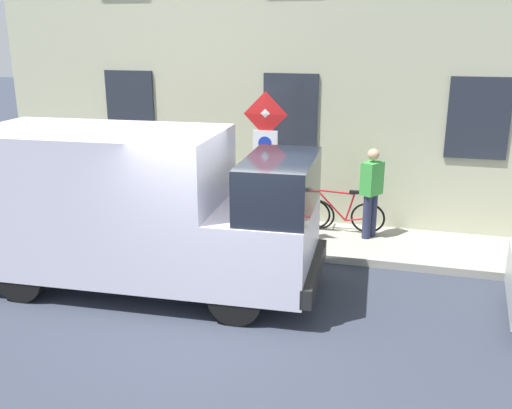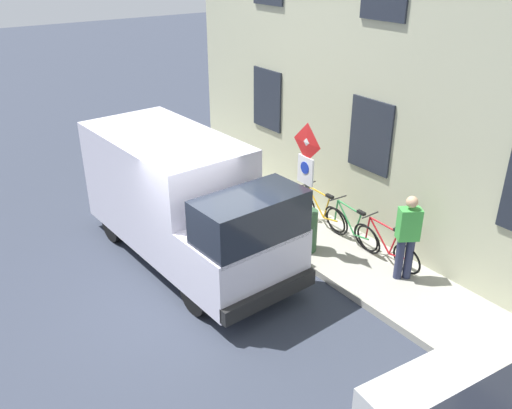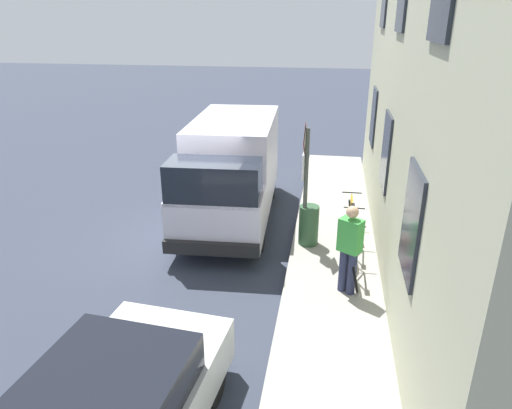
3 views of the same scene
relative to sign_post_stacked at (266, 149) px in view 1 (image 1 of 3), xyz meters
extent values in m
plane|color=#2F3542|center=(-2.63, -0.09, -1.94)|extent=(80.00, 80.00, 0.00)
cube|color=#99968B|center=(0.71, -0.09, -1.87)|extent=(1.85, 14.82, 0.14)
cube|color=#B3B494|center=(1.99, -0.09, 1.80)|extent=(0.70, 12.82, 7.48)
cube|color=#232833|center=(1.62, -3.62, 0.45)|extent=(0.06, 1.10, 1.50)
cube|color=#232833|center=(1.62, -0.09, 0.45)|extent=(0.06, 1.10, 1.50)
cube|color=#232833|center=(1.62, 3.43, 0.45)|extent=(0.06, 1.10, 1.50)
cylinder|color=#474C47|center=(0.04, 0.00, -0.48)|extent=(0.09, 0.09, 2.65)
pyramid|color=silver|center=(-0.04, 0.00, 0.60)|extent=(0.05, 0.50, 0.50)
pyramid|color=red|center=(-0.04, 0.00, 0.60)|extent=(0.03, 0.56, 0.56)
cube|color=white|center=(-0.02, 0.00, 0.05)|extent=(0.05, 0.44, 0.56)
cylinder|color=#1933B2|center=(-0.05, 0.00, 0.11)|extent=(0.02, 0.24, 0.24)
cube|color=silver|center=(-1.95, 2.13, -0.53)|extent=(2.19, 3.90, 2.18)
cube|color=silver|center=(-1.81, -0.47, -1.07)|extent=(2.07, 1.50, 1.10)
cube|color=black|center=(-1.80, -0.68, -0.17)|extent=(1.97, 1.08, 0.84)
cube|color=black|center=(-1.77, -1.21, -1.44)|extent=(2.01, 0.26, 0.28)
cylinder|color=black|center=(-0.95, -0.18, -1.56)|extent=(0.26, 0.77, 0.76)
cylinder|color=black|center=(-2.70, -0.28, -1.56)|extent=(0.26, 0.77, 0.76)
cylinder|color=black|center=(-1.12, 3.14, -1.56)|extent=(0.26, 0.77, 0.76)
cylinder|color=black|center=(-2.88, 3.05, -1.56)|extent=(0.26, 0.77, 0.76)
torus|color=black|center=(1.08, -0.72, -1.47)|extent=(0.18, 0.66, 0.65)
torus|color=black|center=(1.10, -1.77, -1.47)|extent=(0.18, 0.66, 0.65)
cylinder|color=red|center=(1.09, -1.05, -1.27)|extent=(0.05, 0.60, 0.60)
cylinder|color=red|center=(1.09, -1.13, -1.00)|extent=(0.05, 0.73, 0.07)
cylinder|color=red|center=(1.09, -1.42, -1.28)|extent=(0.04, 0.19, 0.55)
cylinder|color=red|center=(1.10, -1.55, -1.52)|extent=(0.04, 0.43, 0.12)
cylinder|color=red|center=(1.08, -0.74, -1.23)|extent=(0.04, 0.09, 0.50)
cube|color=black|center=(1.09, -1.49, -0.97)|extent=(0.08, 0.20, 0.06)
cylinder|color=#262626|center=(1.08, -0.77, -0.93)|extent=(0.46, 0.04, 0.03)
torus|color=black|center=(1.11, 0.24, -1.47)|extent=(0.21, 0.67, 0.65)
torus|color=black|center=(1.07, -0.80, -1.47)|extent=(0.21, 0.67, 0.65)
cylinder|color=#2D8443|center=(1.10, -0.09, -1.27)|extent=(0.06, 0.60, 0.60)
cylinder|color=#2D8443|center=(1.09, -0.17, -1.00)|extent=(0.07, 0.73, 0.07)
cylinder|color=#2D8443|center=(1.08, -0.46, -1.28)|extent=(0.04, 0.19, 0.55)
cylinder|color=#2D8443|center=(1.08, -0.59, -1.52)|extent=(0.06, 0.43, 0.12)
cylinder|color=#2D8443|center=(1.11, 0.22, -1.23)|extent=(0.04, 0.09, 0.50)
cube|color=black|center=(1.08, -0.53, -0.97)|extent=(0.09, 0.20, 0.06)
cylinder|color=#262626|center=(1.11, 0.19, -0.93)|extent=(0.46, 0.05, 0.03)
torus|color=black|center=(1.08, 1.21, -1.47)|extent=(0.14, 0.66, 0.66)
torus|color=black|center=(1.09, 0.16, -1.47)|extent=(0.14, 0.66, 0.66)
cylinder|color=gold|center=(1.09, 0.87, -1.27)|extent=(0.04, 0.60, 0.60)
cylinder|color=gold|center=(1.09, 0.79, -1.00)|extent=(0.04, 0.73, 0.07)
cylinder|color=gold|center=(1.09, 0.51, -1.28)|extent=(0.04, 0.19, 0.55)
cylinder|color=gold|center=(1.09, 0.37, -1.52)|extent=(0.04, 0.43, 0.12)
cylinder|color=gold|center=(1.09, 1.18, -1.23)|extent=(0.04, 0.09, 0.50)
cube|color=black|center=(1.09, 0.43, -0.97)|extent=(0.08, 0.20, 0.06)
cylinder|color=#262626|center=(1.09, 1.16, -0.93)|extent=(0.46, 0.03, 0.03)
cylinder|color=#262B47|center=(0.88, -1.76, -1.38)|extent=(0.16, 0.16, 0.85)
cylinder|color=#262B47|center=(1.03, -1.86, -1.38)|extent=(0.16, 0.16, 0.85)
cube|color=green|center=(0.96, -1.81, -0.64)|extent=(0.48, 0.43, 0.62)
sphere|color=tan|center=(0.96, -1.81, -0.19)|extent=(0.22, 0.22, 0.22)
cylinder|color=#2D5133|center=(0.14, 0.07, -1.35)|extent=(0.44, 0.44, 0.90)
camera|label=1|loc=(-9.41, -2.41, 1.91)|focal=39.39mm
camera|label=2|loc=(-6.38, -7.20, 3.98)|focal=37.58mm
camera|label=3|loc=(0.50, -9.41, 2.97)|focal=32.61mm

